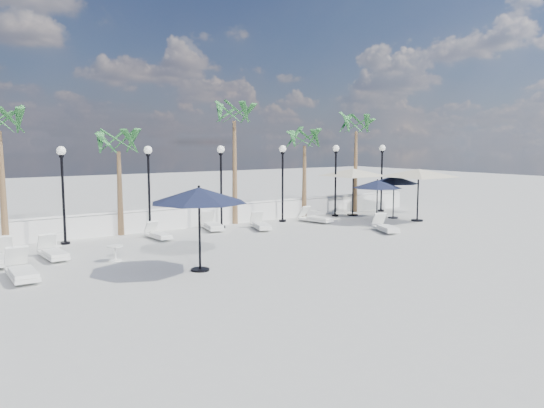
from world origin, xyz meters
TOP-DOWN VIEW (x-y plane):
  - ground at (0.00, 0.00)m, footprint 100.00×100.00m
  - balustrade at (0.00, 7.50)m, footprint 26.00×0.30m
  - lamppost_1 at (-7.00, 6.50)m, footprint 0.36×0.36m
  - lamppost_2 at (-3.50, 6.50)m, footprint 0.36×0.36m
  - lamppost_3 at (0.00, 6.50)m, footprint 0.36×0.36m
  - lamppost_4 at (3.50, 6.50)m, footprint 0.36×0.36m
  - lamppost_5 at (7.00, 6.50)m, footprint 0.36×0.36m
  - lamppost_6 at (10.50, 6.50)m, footprint 0.36×0.36m
  - palm_1 at (-4.50, 7.30)m, footprint 2.60×2.60m
  - palm_2 at (1.20, 7.30)m, footprint 2.60×2.60m
  - palm_3 at (5.50, 7.30)m, footprint 2.60×2.60m
  - palm_4 at (9.20, 7.30)m, footprint 2.60×2.60m
  - lounger_0 at (-8.00, 3.96)m, footprint 0.73×1.92m
  - lounger_1 at (-9.37, 1.57)m, footprint 0.69×2.09m
  - lounger_2 at (-9.59, 4.01)m, footprint 1.06×2.12m
  - lounger_3 at (-0.65, 6.22)m, footprint 1.06×2.05m
  - lounger_4 at (-3.56, 5.46)m, footprint 0.65×1.67m
  - lounger_5 at (5.49, 1.39)m, footprint 1.23×1.92m
  - lounger_6 at (1.28, 5.12)m, footprint 1.12×1.93m
  - lounger_7 at (4.69, 5.36)m, footprint 1.01×1.93m
  - side_table_0 at (-6.32, 2.47)m, footprint 0.54×0.54m
  - side_table_1 at (-7.41, 6.20)m, footprint 0.54×0.54m
  - side_table_2 at (5.35, 6.14)m, footprint 0.49×0.49m
  - parasol_navy_left at (-4.58, -0.40)m, footprint 3.03×3.03m
  - parasol_navy_mid at (7.20, 3.60)m, footprint 2.43×2.43m
  - parasol_navy_right at (9.06, 4.23)m, footprint 2.57×2.57m
  - parasol_cream_sq_a at (9.29, 2.82)m, footprint 5.80×5.80m
  - parasol_cream_sq_b at (8.00, 6.20)m, footprint 5.50×5.50m

SIDE VIEW (x-z plane):
  - ground at x=0.00m, z-range 0.00..0.00m
  - lounger_4 at x=-3.56m, z-range -0.10..0.51m
  - lounger_5 at x=5.49m, z-range -0.11..0.57m
  - lounger_6 at x=1.28m, z-range -0.11..0.57m
  - lounger_7 at x=4.69m, z-range -0.11..0.58m
  - lounger_0 at x=-8.00m, z-range -0.12..0.59m
  - lounger_3 at x=-0.65m, z-range -0.12..0.61m
  - lounger_2 at x=-9.59m, z-range -0.12..0.63m
  - lounger_1 at x=-9.37m, z-range -0.13..0.65m
  - side_table_2 at x=5.35m, z-range 0.05..0.53m
  - side_table_1 at x=-7.41m, z-range 0.05..0.57m
  - side_table_0 at x=-6.32m, z-range 0.05..0.58m
  - balustrade at x=0.00m, z-range -0.04..0.97m
  - parasol_navy_mid at x=7.20m, z-range 0.82..3.00m
  - parasol_navy_right at x=9.06m, z-range 0.87..3.18m
  - parasol_navy_left at x=-4.58m, z-range 1.02..3.70m
  - lamppost_1 at x=-7.00m, z-range 0.57..4.41m
  - lamppost_2 at x=-3.50m, z-range 0.57..4.41m
  - lamppost_3 at x=0.00m, z-range 0.57..4.41m
  - lamppost_4 at x=3.50m, z-range 0.57..4.41m
  - lamppost_5 at x=7.00m, z-range 0.57..4.41m
  - lamppost_6 at x=10.50m, z-range 0.57..4.41m
  - parasol_cream_sq_b at x=8.00m, z-range 1.17..3.92m
  - parasol_cream_sq_a at x=9.29m, z-range 1.21..4.06m
  - palm_1 at x=-4.50m, z-range 1.40..6.10m
  - palm_3 at x=5.50m, z-range 1.50..6.40m
  - palm_4 at x=9.20m, z-range 1.88..7.58m
  - palm_2 at x=1.20m, z-range 2.07..8.17m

